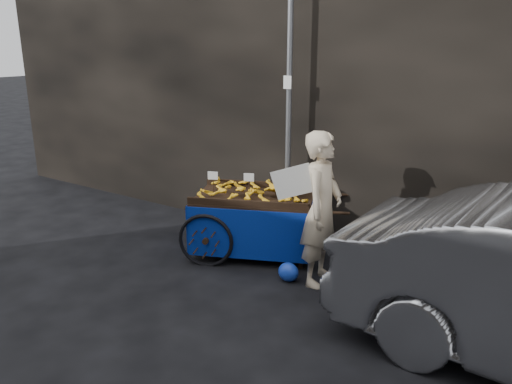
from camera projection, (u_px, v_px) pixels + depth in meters
The scene contains 6 objects.
ground at pixel (218, 268), 6.73m from camera, with size 80.00×80.00×0.00m, color black.
building_wall at pixel (336, 71), 7.87m from camera, with size 13.50×2.00×5.00m.
street_pole at pixel (289, 111), 7.03m from camera, with size 0.12×0.10×4.00m.
banana_cart at pixel (250, 202), 7.05m from camera, with size 2.49×1.83×1.24m.
vendor at pixel (322, 209), 6.11m from camera, with size 0.88×0.75×1.93m.
plastic_bag at pixel (288, 272), 6.35m from camera, with size 0.27×0.22×0.25m, color blue.
Camera 1 is at (3.84, -4.83, 2.93)m, focal length 35.00 mm.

